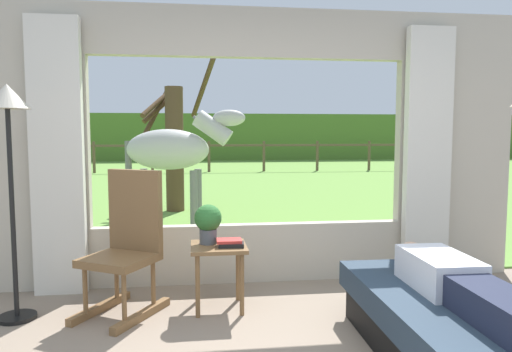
% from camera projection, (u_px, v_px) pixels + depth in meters
% --- Properties ---
extents(back_wall_with_window, '(5.20, 0.12, 2.55)m').
position_uv_depth(back_wall_with_window, '(250.00, 150.00, 4.45)').
color(back_wall_with_window, '#BCB29E').
rests_on(back_wall_with_window, ground_plane).
extents(curtain_panel_left, '(0.44, 0.10, 2.40)m').
position_uv_depth(curtain_panel_left, '(57.00, 158.00, 4.10)').
color(curtain_panel_left, silver).
rests_on(curtain_panel_left, ground_plane).
extents(curtain_panel_right, '(0.44, 0.10, 2.40)m').
position_uv_depth(curtain_panel_right, '(427.00, 155.00, 4.54)').
color(curtain_panel_right, silver).
rests_on(curtain_panel_right, ground_plane).
extents(outdoor_pasture_lawn, '(36.00, 21.68, 0.02)m').
position_uv_depth(outdoor_pasture_lawn, '(211.00, 177.00, 15.33)').
color(outdoor_pasture_lawn, olive).
rests_on(outdoor_pasture_lawn, ground_plane).
extents(distant_hill_ridge, '(36.00, 2.00, 2.40)m').
position_uv_depth(distant_hill_ridge, '(204.00, 137.00, 24.94)').
color(distant_hill_ridge, '#4E732B').
rests_on(distant_hill_ridge, ground_plane).
extents(recliner_sofa, '(0.93, 1.72, 0.42)m').
position_uv_depth(recliner_sofa, '(449.00, 327.00, 2.93)').
color(recliner_sofa, black).
rests_on(recliner_sofa, ground_plane).
extents(reclining_person, '(0.35, 1.43, 0.22)m').
position_uv_depth(reclining_person, '(455.00, 282.00, 2.85)').
color(reclining_person, silver).
rests_on(reclining_person, recliner_sofa).
extents(rocking_chair, '(0.74, 0.82, 1.12)m').
position_uv_depth(rocking_chair, '(127.00, 243.00, 3.74)').
color(rocking_chair, brown).
rests_on(rocking_chair, ground_plane).
extents(side_table, '(0.44, 0.44, 0.52)m').
position_uv_depth(side_table, '(219.00, 257.00, 3.81)').
color(side_table, brown).
rests_on(side_table, ground_plane).
extents(potted_plant, '(0.22, 0.22, 0.32)m').
position_uv_depth(potted_plant, '(208.00, 221.00, 3.83)').
color(potted_plant, '#4C5156').
rests_on(potted_plant, side_table).
extents(book_stack, '(0.22, 0.17, 0.06)m').
position_uv_depth(book_stack, '(230.00, 243.00, 3.75)').
color(book_stack, black).
rests_on(book_stack, side_table).
extents(floor_lamp_left, '(0.32, 0.32, 1.77)m').
position_uv_depth(floor_lamp_left, '(9.00, 131.00, 3.49)').
color(floor_lamp_left, black).
rests_on(floor_lamp_left, ground_plane).
extents(horse, '(1.82, 0.81, 1.73)m').
position_uv_depth(horse, '(173.00, 150.00, 7.04)').
color(horse, '#B2B2AD').
rests_on(horse, outdoor_pasture_lawn).
extents(pasture_tree, '(1.48, 1.24, 2.69)m').
position_uv_depth(pasture_tree, '(174.00, 142.00, 8.49)').
color(pasture_tree, '#4C3823').
rests_on(pasture_tree, outdoor_pasture_lawn).
extents(pasture_fence_line, '(16.10, 0.10, 1.10)m').
position_uv_depth(pasture_fence_line, '(209.00, 152.00, 17.09)').
color(pasture_fence_line, brown).
rests_on(pasture_fence_line, outdoor_pasture_lawn).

